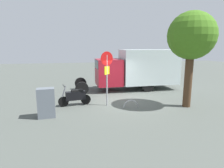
{
  "coord_description": "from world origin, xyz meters",
  "views": [
    {
      "loc": [
        2.95,
        10.92,
        3.21
      ],
      "look_at": [
        0.54,
        -0.27,
        1.0
      ],
      "focal_mm": 30.54,
      "sensor_mm": 36.0,
      "label": 1
    }
  ],
  "objects_px": {
    "motorcycle": "(75,96)",
    "utility_cabinet": "(46,103)",
    "street_tree": "(191,37)",
    "box_truck_near": "(137,68)",
    "bike_rack_hoop": "(131,107)",
    "stop_sign": "(107,70)"
  },
  "relations": [
    {
      "from": "box_truck_near",
      "to": "bike_rack_hoop",
      "type": "bearing_deg",
      "value": 66.89
    },
    {
      "from": "stop_sign",
      "to": "bike_rack_hoop",
      "type": "height_order",
      "value": "stop_sign"
    },
    {
      "from": "box_truck_near",
      "to": "bike_rack_hoop",
      "type": "distance_m",
      "value": 4.96
    },
    {
      "from": "motorcycle",
      "to": "utility_cabinet",
      "type": "height_order",
      "value": "utility_cabinet"
    },
    {
      "from": "stop_sign",
      "to": "street_tree",
      "type": "height_order",
      "value": "street_tree"
    },
    {
      "from": "motorcycle",
      "to": "box_truck_near",
      "type": "bearing_deg",
      "value": -154.42
    },
    {
      "from": "stop_sign",
      "to": "bike_rack_hoop",
      "type": "bearing_deg",
      "value": 151.37
    },
    {
      "from": "motorcycle",
      "to": "stop_sign",
      "type": "relative_size",
      "value": 0.6
    },
    {
      "from": "utility_cabinet",
      "to": "box_truck_near",
      "type": "bearing_deg",
      "value": -141.61
    },
    {
      "from": "street_tree",
      "to": "utility_cabinet",
      "type": "bearing_deg",
      "value": 0.77
    },
    {
      "from": "stop_sign",
      "to": "street_tree",
      "type": "distance_m",
      "value": 4.72
    },
    {
      "from": "stop_sign",
      "to": "box_truck_near",
      "type": "bearing_deg",
      "value": -129.85
    },
    {
      "from": "utility_cabinet",
      "to": "bike_rack_hoop",
      "type": "distance_m",
      "value": 4.37
    },
    {
      "from": "motorcycle",
      "to": "utility_cabinet",
      "type": "bearing_deg",
      "value": 40.68
    },
    {
      "from": "street_tree",
      "to": "motorcycle",
      "type": "bearing_deg",
      "value": -14.01
    },
    {
      "from": "box_truck_near",
      "to": "street_tree",
      "type": "relative_size",
      "value": 1.54
    },
    {
      "from": "motorcycle",
      "to": "utility_cabinet",
      "type": "xyz_separation_m",
      "value": [
        1.36,
        1.59,
        0.17
      ]
    },
    {
      "from": "box_truck_near",
      "to": "stop_sign",
      "type": "xyz_separation_m",
      "value": [
        3.04,
        3.64,
        0.34
      ]
    },
    {
      "from": "box_truck_near",
      "to": "stop_sign",
      "type": "distance_m",
      "value": 4.76
    },
    {
      "from": "motorcycle",
      "to": "stop_sign",
      "type": "distance_m",
      "value": 2.3
    },
    {
      "from": "box_truck_near",
      "to": "bike_rack_hoop",
      "type": "height_order",
      "value": "box_truck_near"
    },
    {
      "from": "stop_sign",
      "to": "bike_rack_hoop",
      "type": "xyz_separation_m",
      "value": [
        -1.19,
        0.65,
        -1.99
      ]
    }
  ]
}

